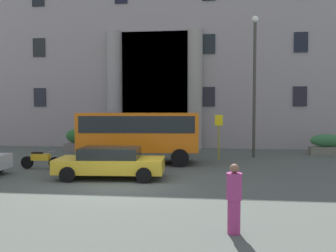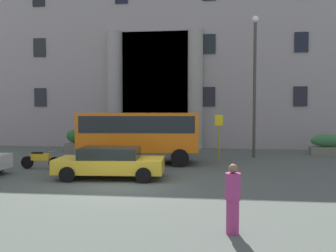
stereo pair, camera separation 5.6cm
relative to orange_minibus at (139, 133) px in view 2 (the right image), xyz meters
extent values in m
cube|color=#49504A|center=(0.42, -5.50, -1.66)|extent=(80.00, 64.00, 0.12)
cube|color=gray|center=(0.42, 12.00, 6.94)|extent=(39.89, 9.00, 17.08)
cube|color=black|center=(-0.32, 7.56, 2.66)|extent=(4.87, 0.12, 8.53)
cylinder|color=gray|center=(-3.29, 7.25, 2.66)|extent=(1.07, 1.07, 8.53)
cylinder|color=gray|center=(2.66, 7.25, 2.66)|extent=(1.07, 1.07, 8.53)
cube|color=black|center=(-9.16, 7.46, 2.15)|extent=(0.95, 0.08, 1.39)
cube|color=black|center=(3.61, 7.46, 2.15)|extent=(0.95, 0.08, 1.39)
cube|color=black|center=(9.99, 7.46, 2.15)|extent=(0.95, 0.08, 1.39)
cube|color=black|center=(-9.16, 7.46, 5.91)|extent=(0.95, 0.08, 1.39)
cube|color=black|center=(3.61, 7.46, 5.91)|extent=(0.95, 0.08, 1.39)
cube|color=black|center=(9.99, 7.46, 5.91)|extent=(0.95, 0.08, 1.39)
cube|color=orange|center=(-0.01, 0.00, -0.04)|extent=(6.38, 2.74, 2.23)
cube|color=black|center=(-0.01, 0.00, 0.51)|extent=(6.01, 2.74, 0.86)
cube|color=black|center=(3.03, 0.25, 0.32)|extent=(0.22, 1.87, 1.07)
cube|color=#4A4E42|center=(-0.01, 0.00, -1.03)|extent=(6.38, 2.78, 0.24)
cylinder|color=black|center=(2.07, 1.29, -1.15)|extent=(0.92, 0.35, 0.90)
cylinder|color=black|center=(2.25, -0.93, -1.15)|extent=(0.92, 0.35, 0.90)
cylinder|color=black|center=(-2.27, 0.93, -1.15)|extent=(0.92, 0.35, 0.90)
cylinder|color=black|center=(-2.08, -1.29, -1.15)|extent=(0.92, 0.35, 0.90)
cylinder|color=#99941D|center=(4.23, 1.83, -0.35)|extent=(0.08, 0.08, 2.50)
cube|color=yellow|center=(4.23, 1.80, 0.65)|extent=(0.44, 0.03, 0.60)
cube|color=#6A6B58|center=(-1.66, 5.23, -1.28)|extent=(1.94, 0.80, 0.65)
ellipsoid|color=#2B6A35|center=(-1.66, 5.23, -0.51)|extent=(1.86, 0.72, 0.90)
cube|color=#666857|center=(10.98, 4.61, -1.34)|extent=(2.10, 0.72, 0.52)
ellipsoid|color=#30683A|center=(10.98, 4.61, -0.69)|extent=(2.01, 0.65, 0.78)
cube|color=slate|center=(-5.18, 4.62, -1.32)|extent=(1.58, 0.76, 0.56)
ellipsoid|color=#28622C|center=(-5.18, 4.62, -0.56)|extent=(1.51, 0.69, 0.97)
cube|color=gold|center=(-0.40, -4.14, -1.05)|extent=(4.56, 2.12, 0.57)
cube|color=black|center=(-0.40, -4.14, -0.53)|extent=(2.50, 1.77, 0.45)
cylinder|color=black|center=(1.06, -3.13, -1.29)|extent=(0.63, 0.24, 0.62)
cylinder|color=black|center=(1.17, -4.97, -1.29)|extent=(0.63, 0.24, 0.62)
cylinder|color=black|center=(-1.97, -3.32, -1.29)|extent=(0.63, 0.24, 0.62)
cylinder|color=black|center=(-1.85, -5.16, -1.29)|extent=(0.63, 0.24, 0.62)
cylinder|color=black|center=(-3.63, -2.38, -1.30)|extent=(0.61, 0.14, 0.60)
cylinder|color=black|center=(-5.06, -2.29, -1.30)|extent=(0.61, 0.16, 0.60)
cube|color=gold|center=(-4.34, -2.33, -1.02)|extent=(0.94, 0.30, 0.32)
cube|color=black|center=(-4.52, -2.32, -0.84)|extent=(0.53, 0.23, 0.12)
cylinder|color=#A5A5A8|center=(-3.74, -2.37, -0.72)|extent=(0.06, 0.55, 0.03)
cylinder|color=#98316B|center=(4.30, -10.30, -1.20)|extent=(0.30, 0.30, 0.81)
cylinder|color=#92316D|center=(4.30, -10.30, -0.48)|extent=(0.36, 0.36, 0.62)
sphere|color=brown|center=(4.30, -10.30, -0.07)|extent=(0.22, 0.22, 0.22)
cylinder|color=#3C3A31|center=(6.33, 3.10, 2.37)|extent=(0.18, 0.18, 7.96)
sphere|color=white|center=(6.33, 3.10, 6.53)|extent=(0.40, 0.40, 0.40)
camera|label=1|loc=(3.72, -18.70, 1.34)|focal=38.50mm
camera|label=2|loc=(3.78, -18.70, 1.34)|focal=38.50mm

